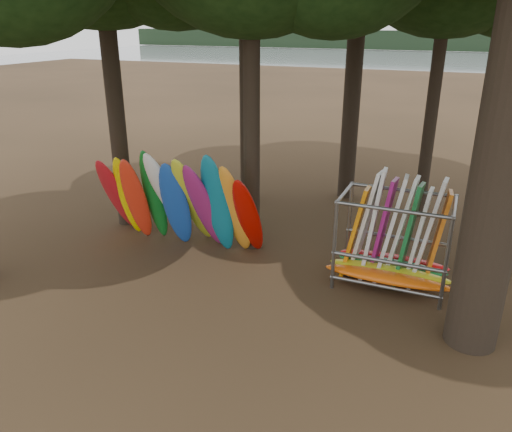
% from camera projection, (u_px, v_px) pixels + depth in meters
% --- Properties ---
extents(ground, '(120.00, 120.00, 0.00)m').
position_uv_depth(ground, '(262.00, 298.00, 11.70)').
color(ground, '#47331E').
rests_on(ground, ground).
extents(lake, '(160.00, 160.00, 0.00)m').
position_uv_depth(lake, '(442.00, 72.00, 63.09)').
color(lake, gray).
rests_on(lake, ground).
extents(far_shore, '(160.00, 4.00, 4.00)m').
position_uv_depth(far_shore, '(460.00, 41.00, 105.19)').
color(far_shore, black).
rests_on(far_shore, ground).
extents(kayak_row, '(5.00, 2.01, 3.11)m').
position_uv_depth(kayak_row, '(183.00, 203.00, 13.80)').
color(kayak_row, red).
rests_on(kayak_row, ground).
extents(storage_rack, '(2.97, 1.55, 2.86)m').
position_uv_depth(storage_rack, '(393.00, 244.00, 11.96)').
color(storage_rack, slate).
rests_on(storage_rack, ground).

